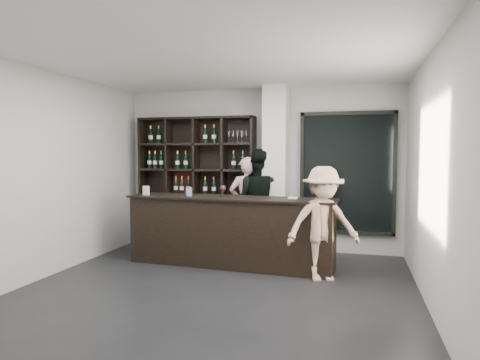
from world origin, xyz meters
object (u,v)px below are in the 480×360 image
(wine_shelf, at_px, (196,182))
(taster_pink, at_px, (247,205))
(customer, at_px, (323,224))
(taster_black, at_px, (259,201))
(tasting_counter, at_px, (230,231))

(wine_shelf, relative_size, taster_pink, 1.43)
(taster_pink, xyz_separation_m, customer, (1.42, -1.35, -0.05))
(wine_shelf, bearing_deg, customer, -32.03)
(wine_shelf, height_order, taster_pink, wine_shelf)
(customer, bearing_deg, taster_black, 109.33)
(taster_black, bearing_deg, taster_pink, 13.85)
(taster_black, distance_m, customer, 1.81)
(taster_pink, bearing_deg, wine_shelf, -32.79)
(wine_shelf, relative_size, taster_black, 1.32)
(taster_black, height_order, customer, taster_black)
(tasting_counter, height_order, taster_black, taster_black)
(taster_black, xyz_separation_m, customer, (1.20, -1.35, -0.13))
(wine_shelf, relative_size, customer, 1.53)
(tasting_counter, bearing_deg, customer, -11.43)
(customer, bearing_deg, wine_shelf, 125.68)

